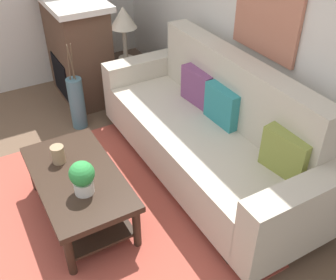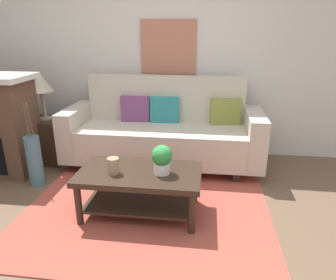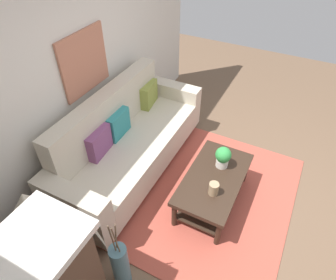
{
  "view_description": "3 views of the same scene",
  "coord_description": "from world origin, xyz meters",
  "px_view_note": "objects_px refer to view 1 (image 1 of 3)",
  "views": [
    {
      "loc": [
        2.23,
        -0.1,
        2.38
      ],
      "look_at": [
        0.19,
        1.05,
        0.67
      ],
      "focal_mm": 42.15,
      "sensor_mm": 36.0,
      "label": 1
    },
    {
      "loc": [
        0.53,
        -2.05,
        1.63
      ],
      "look_at": [
        0.12,
        1.09,
        0.49
      ],
      "focal_mm": 33.02,
      "sensor_mm": 36.0,
      "label": 2
    },
    {
      "loc": [
        -2.23,
        -0.14,
        2.9
      ],
      "look_at": [
        0.0,
        1.0,
        0.7
      ],
      "focal_mm": 31.63,
      "sensor_mm": 36.0,
      "label": 3
    }
  ],
  "objects_px": {
    "fireplace": "(78,49)",
    "throw_pillow_olive": "(286,154)",
    "tabletop_vase": "(58,154)",
    "table_lamp": "(123,20)",
    "framed_painting": "(267,11)",
    "throw_pillow_plum": "(198,87)",
    "side_table": "(128,82)",
    "coffee_table": "(79,186)",
    "floor_vase": "(77,103)",
    "potted_plant_tabletop": "(82,177)",
    "throw_pillow_teal": "(223,105)",
    "couch": "(208,134)"
  },
  "relations": [
    {
      "from": "coffee_table",
      "to": "floor_vase",
      "type": "distance_m",
      "value": 1.33
    },
    {
      "from": "side_table",
      "to": "fireplace",
      "type": "height_order",
      "value": "fireplace"
    },
    {
      "from": "throw_pillow_teal",
      "to": "tabletop_vase",
      "type": "xyz_separation_m",
      "value": [
        -0.27,
        -1.35,
        -0.18
      ]
    },
    {
      "from": "throw_pillow_teal",
      "to": "tabletop_vase",
      "type": "relative_size",
      "value": 2.51
    },
    {
      "from": "tabletop_vase",
      "to": "side_table",
      "type": "height_order",
      "value": "tabletop_vase"
    },
    {
      "from": "throw_pillow_plum",
      "to": "throw_pillow_olive",
      "type": "bearing_deg",
      "value": 0.0
    },
    {
      "from": "throw_pillow_plum",
      "to": "framed_painting",
      "type": "xyz_separation_m",
      "value": [
        0.38,
        0.34,
        0.73
      ]
    },
    {
      "from": "floor_vase",
      "to": "throw_pillow_olive",
      "type": "bearing_deg",
      "value": 22.95
    },
    {
      "from": "coffee_table",
      "to": "tabletop_vase",
      "type": "bearing_deg",
      "value": -163.41
    },
    {
      "from": "couch",
      "to": "table_lamp",
      "type": "distance_m",
      "value": 1.59
    },
    {
      "from": "fireplace",
      "to": "throw_pillow_olive",
      "type": "bearing_deg",
      "value": 12.6
    },
    {
      "from": "fireplace",
      "to": "tabletop_vase",
      "type": "bearing_deg",
      "value": -24.24
    },
    {
      "from": "floor_vase",
      "to": "potted_plant_tabletop",
      "type": "bearing_deg",
      "value": -16.15
    },
    {
      "from": "throw_pillow_plum",
      "to": "side_table",
      "type": "distance_m",
      "value": 1.2
    },
    {
      "from": "throw_pillow_olive",
      "to": "potted_plant_tabletop",
      "type": "bearing_deg",
      "value": -114.59
    },
    {
      "from": "fireplace",
      "to": "framed_painting",
      "type": "relative_size",
      "value": 1.64
    },
    {
      "from": "side_table",
      "to": "throw_pillow_olive",
      "type": "bearing_deg",
      "value": 5.39
    },
    {
      "from": "coffee_table",
      "to": "framed_painting",
      "type": "relative_size",
      "value": 1.55
    },
    {
      "from": "tabletop_vase",
      "to": "fireplace",
      "type": "distance_m",
      "value": 1.83
    },
    {
      "from": "throw_pillow_plum",
      "to": "tabletop_vase",
      "type": "distance_m",
      "value": 1.37
    },
    {
      "from": "throw_pillow_plum",
      "to": "coffee_table",
      "type": "height_order",
      "value": "throw_pillow_plum"
    },
    {
      "from": "tabletop_vase",
      "to": "potted_plant_tabletop",
      "type": "xyz_separation_m",
      "value": [
        0.42,
        0.05,
        0.07
      ]
    },
    {
      "from": "table_lamp",
      "to": "throw_pillow_olive",
      "type": "bearing_deg",
      "value": 5.39
    },
    {
      "from": "coffee_table",
      "to": "floor_vase",
      "type": "xyz_separation_m",
      "value": [
        -1.26,
        0.41,
        -0.03
      ]
    },
    {
      "from": "tabletop_vase",
      "to": "floor_vase",
      "type": "bearing_deg",
      "value": 155.3
    },
    {
      "from": "side_table",
      "to": "couch",
      "type": "bearing_deg",
      "value": 3.33
    },
    {
      "from": "couch",
      "to": "tabletop_vase",
      "type": "xyz_separation_m",
      "value": [
        -0.27,
        -1.22,
        0.07
      ]
    },
    {
      "from": "couch",
      "to": "throw_pillow_plum",
      "type": "relative_size",
      "value": 6.6
    },
    {
      "from": "floor_vase",
      "to": "fireplace",
      "type": "bearing_deg",
      "value": 156.54
    },
    {
      "from": "potted_plant_tabletop",
      "to": "fireplace",
      "type": "distance_m",
      "value": 2.2
    },
    {
      "from": "coffee_table",
      "to": "side_table",
      "type": "height_order",
      "value": "side_table"
    },
    {
      "from": "tabletop_vase",
      "to": "table_lamp",
      "type": "height_order",
      "value": "table_lamp"
    },
    {
      "from": "throw_pillow_olive",
      "to": "framed_painting",
      "type": "distance_m",
      "value": 1.1
    },
    {
      "from": "side_table",
      "to": "framed_painting",
      "type": "bearing_deg",
      "value": 20.37
    },
    {
      "from": "fireplace",
      "to": "floor_vase",
      "type": "relative_size",
      "value": 2.07
    },
    {
      "from": "coffee_table",
      "to": "side_table",
      "type": "relative_size",
      "value": 1.96
    },
    {
      "from": "coffee_table",
      "to": "side_table",
      "type": "distance_m",
      "value": 1.8
    },
    {
      "from": "throw_pillow_teal",
      "to": "table_lamp",
      "type": "relative_size",
      "value": 0.63
    },
    {
      "from": "couch",
      "to": "fireplace",
      "type": "relative_size",
      "value": 2.05
    },
    {
      "from": "couch",
      "to": "tabletop_vase",
      "type": "bearing_deg",
      "value": -102.21
    },
    {
      "from": "fireplace",
      "to": "throw_pillow_plum",
      "type": "bearing_deg",
      "value": 21.06
    },
    {
      "from": "potted_plant_tabletop",
      "to": "throw_pillow_teal",
      "type": "bearing_deg",
      "value": 96.95
    },
    {
      "from": "fireplace",
      "to": "table_lamp",
      "type": "bearing_deg",
      "value": 41.16
    },
    {
      "from": "throw_pillow_plum",
      "to": "throw_pillow_olive",
      "type": "xyz_separation_m",
      "value": [
        1.13,
        0.0,
        0.0
      ]
    },
    {
      "from": "tabletop_vase",
      "to": "fireplace",
      "type": "bearing_deg",
      "value": 155.76
    },
    {
      "from": "potted_plant_tabletop",
      "to": "table_lamp",
      "type": "distance_m",
      "value": 2.01
    },
    {
      "from": "throw_pillow_teal",
      "to": "throw_pillow_olive",
      "type": "distance_m",
      "value": 0.75
    },
    {
      "from": "potted_plant_tabletop",
      "to": "floor_vase",
      "type": "distance_m",
      "value": 1.55
    },
    {
      "from": "throw_pillow_olive",
      "to": "floor_vase",
      "type": "xyz_separation_m",
      "value": [
        -2.06,
        -0.87,
        -0.4
      ]
    },
    {
      "from": "potted_plant_tabletop",
      "to": "table_lamp",
      "type": "relative_size",
      "value": 0.46
    }
  ]
}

